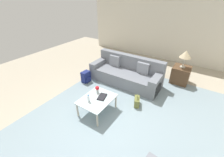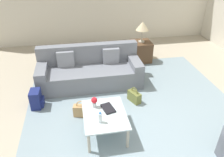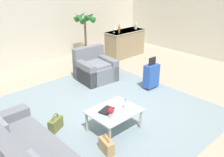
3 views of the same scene
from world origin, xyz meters
name	(u,v)px [view 2 (image 2 of 3)]	position (x,y,z in m)	size (l,w,h in m)	color
ground_plane	(137,145)	(0.00, 0.00, 0.00)	(12.00, 12.00, 0.00)	#A89E89
area_rug	(139,120)	(-0.60, 0.20, 0.00)	(5.20, 4.40, 0.01)	gray
couch	(90,71)	(-2.20, -0.60, 0.31)	(0.93, 2.44, 0.92)	slate
coffee_table	(105,116)	(-0.40, -0.50, 0.38)	(0.92, 0.74, 0.43)	silver
water_bottle	(100,118)	(-0.20, -0.60, 0.53)	(0.06, 0.06, 0.20)	silver
coffee_table_book	(108,108)	(-0.52, -0.42, 0.45)	(0.30, 0.18, 0.03)	black
flower_vase	(94,101)	(-0.62, -0.65, 0.55)	(0.11, 0.11, 0.21)	#B2B7BC
side_table	(141,51)	(-3.20, 1.00, 0.29)	(0.57, 0.57, 0.59)	#513823
table_lamp	(142,26)	(-3.20, 1.00, 1.04)	(0.36, 0.36, 0.59)	#ADA899
handbag_olive	(134,96)	(-1.22, 0.27, 0.13)	(0.35, 0.26, 0.36)	olive
handbag_tan	(82,110)	(-0.94, -0.88, 0.13)	(0.21, 0.34, 0.36)	tan
backpack_navy	(36,99)	(-1.40, -1.79, 0.19)	(0.31, 0.26, 0.40)	navy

